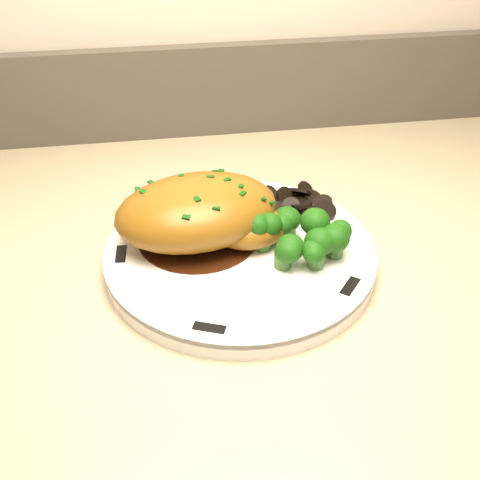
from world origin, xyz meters
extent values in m
cube|color=#BDAE88|center=(-0.24, 1.67, 0.91)|extent=(2.15, 0.71, 0.03)
cube|color=#4C443A|center=(-0.24, 1.99, 0.99)|extent=(2.15, 0.02, 0.12)
cylinder|color=white|center=(-0.46, 1.69, 0.94)|extent=(0.27, 0.27, 0.02)
cube|color=black|center=(-0.36, 1.75, 0.95)|extent=(0.02, 0.03, 0.00)
cube|color=black|center=(-0.49, 1.80, 0.95)|extent=(0.03, 0.02, 0.00)
cube|color=black|center=(-0.57, 1.70, 0.95)|extent=(0.01, 0.03, 0.00)
cube|color=black|center=(-0.50, 1.58, 0.95)|extent=(0.03, 0.02, 0.00)
cube|color=black|center=(-0.37, 1.62, 0.95)|extent=(0.02, 0.03, 0.00)
cylinder|color=black|center=(-0.50, 1.71, 0.95)|extent=(0.12, 0.12, 0.00)
ellipsoid|color=#915E19|center=(-0.50, 1.71, 0.98)|extent=(0.17, 0.13, 0.06)
ellipsoid|color=#915E19|center=(-0.45, 1.70, 0.97)|extent=(0.08, 0.07, 0.03)
cube|color=#0E420D|center=(-0.55, 1.71, 1.00)|extent=(0.01, 0.01, 0.00)
cube|color=#0E420D|center=(-0.53, 1.71, 1.01)|extent=(0.01, 0.01, 0.00)
cube|color=#0E420D|center=(-0.51, 1.72, 1.01)|extent=(0.01, 0.01, 0.00)
cube|color=#0E420D|center=(-0.49, 1.72, 1.01)|extent=(0.01, 0.01, 0.00)
cube|color=#0E420D|center=(-0.47, 1.72, 1.01)|extent=(0.01, 0.01, 0.00)
cube|color=#0E420D|center=(-0.45, 1.73, 1.00)|extent=(0.01, 0.01, 0.00)
cylinder|color=black|center=(-0.37, 1.76, 0.95)|extent=(0.02, 0.01, 0.01)
cylinder|color=black|center=(-0.37, 1.76, 0.95)|extent=(0.02, 0.02, 0.01)
cylinder|color=black|center=(-0.38, 1.77, 0.95)|extent=(0.02, 0.02, 0.01)
cylinder|color=black|center=(-0.38, 1.77, 0.95)|extent=(0.02, 0.02, 0.01)
cylinder|color=black|center=(-0.39, 1.78, 0.95)|extent=(0.02, 0.02, 0.01)
cylinder|color=black|center=(-0.40, 1.78, 0.95)|extent=(0.02, 0.02, 0.01)
cylinder|color=black|center=(-0.41, 1.78, 0.95)|extent=(0.02, 0.02, 0.01)
cylinder|color=black|center=(-0.42, 1.78, 0.95)|extent=(0.02, 0.02, 0.00)
cylinder|color=black|center=(-0.43, 1.77, 0.95)|extent=(0.03, 0.03, 0.01)
cylinder|color=black|center=(-0.43, 1.77, 0.95)|extent=(0.02, 0.03, 0.02)
cylinder|color=black|center=(-0.44, 1.76, 0.95)|extent=(0.02, 0.02, 0.01)
cylinder|color=black|center=(-0.44, 1.76, 0.95)|extent=(0.02, 0.02, 0.01)
cylinder|color=black|center=(-0.44, 1.75, 0.95)|extent=(0.02, 0.02, 0.01)
cylinder|color=black|center=(-0.43, 1.74, 0.95)|extent=(0.03, 0.03, 0.01)
cylinder|color=black|center=(-0.43, 1.74, 0.95)|extent=(0.03, 0.03, 0.02)
cylinder|color=black|center=(-0.42, 1.74, 0.95)|extent=(0.03, 0.03, 0.02)
cylinder|color=black|center=(-0.41, 1.73, 0.95)|extent=(0.02, 0.03, 0.01)
cylinder|color=black|center=(-0.40, 1.73, 0.95)|extent=(0.03, 0.03, 0.01)
cylinder|color=black|center=(-0.39, 1.74, 0.95)|extent=(0.03, 0.03, 0.01)
cylinder|color=black|center=(-0.38, 1.74, 0.95)|extent=(0.03, 0.03, 0.01)
cylinder|color=black|center=(-0.38, 1.74, 0.95)|extent=(0.03, 0.03, 0.02)
cylinder|color=black|center=(-0.37, 1.75, 0.95)|extent=(0.03, 0.03, 0.02)
cylinder|color=#437933|center=(-0.44, 1.69, 0.96)|extent=(0.02, 0.02, 0.02)
sphere|color=#0D3708|center=(-0.44, 1.69, 0.97)|extent=(0.02, 0.02, 0.02)
cylinder|color=#437933|center=(-0.41, 1.69, 0.96)|extent=(0.02, 0.02, 0.02)
sphere|color=#0D3708|center=(-0.41, 1.69, 0.97)|extent=(0.02, 0.02, 0.02)
cylinder|color=#437933|center=(-0.39, 1.68, 0.96)|extent=(0.02, 0.02, 0.02)
sphere|color=#0D3708|center=(-0.39, 1.68, 0.97)|extent=(0.02, 0.02, 0.02)
cylinder|color=#437933|center=(-0.43, 1.66, 0.96)|extent=(0.02, 0.02, 0.02)
sphere|color=#0D3708|center=(-0.43, 1.66, 0.97)|extent=(0.02, 0.02, 0.02)
cylinder|color=#437933|center=(-0.40, 1.65, 0.96)|extent=(0.02, 0.02, 0.02)
sphere|color=#0D3708|center=(-0.40, 1.65, 0.97)|extent=(0.02, 0.02, 0.02)
cylinder|color=#437933|center=(-0.37, 1.66, 0.96)|extent=(0.02, 0.02, 0.02)
sphere|color=#0D3708|center=(-0.37, 1.66, 0.97)|extent=(0.02, 0.02, 0.02)
camera|label=1|loc=(-0.53, 1.23, 1.29)|focal=45.00mm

